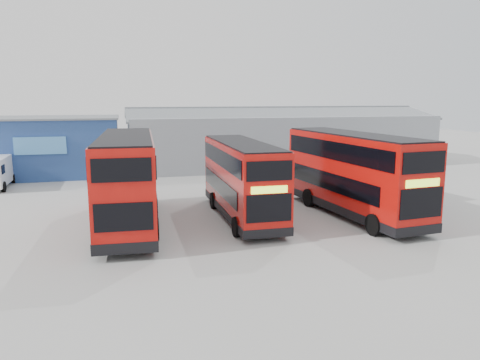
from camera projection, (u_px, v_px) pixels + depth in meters
ground_plane at (256, 213)px, 28.08m from camera, size 120.00×120.00×0.00m
office_block at (48, 146)px, 41.42m from camera, size 12.30×8.32×5.12m
maintenance_shed at (277, 138)px, 48.64m from camera, size 30.50×12.00×5.89m
double_decker_left at (127, 182)px, 24.77m from camera, size 3.34×11.68×4.89m
double_decker_centre at (242, 181)px, 26.56m from camera, size 2.68×10.35×4.37m
double_decker_right at (353, 175)px, 27.10m from camera, size 3.92×11.57×4.80m
single_decker_blue at (364, 174)px, 33.90m from camera, size 3.89×10.07×2.67m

